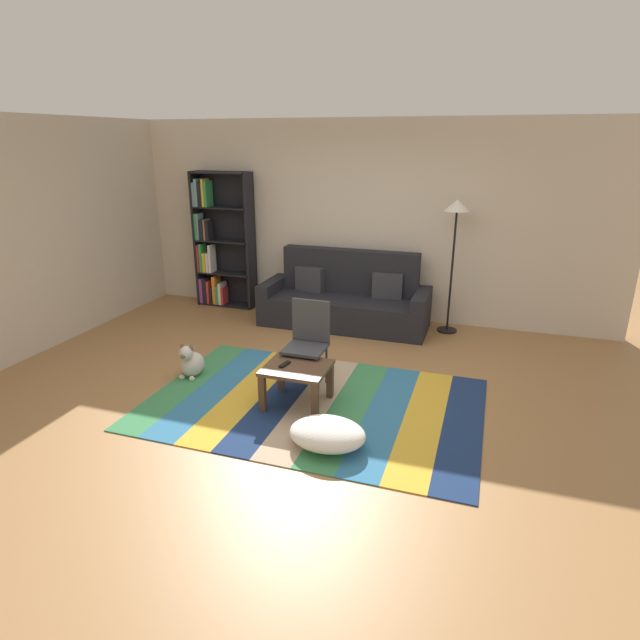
{
  "coord_description": "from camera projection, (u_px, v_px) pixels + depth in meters",
  "views": [
    {
      "loc": [
        1.68,
        -4.57,
        2.44
      ],
      "look_at": [
        0.06,
        0.3,
        0.65
      ],
      "focal_mm": 29.36,
      "sensor_mm": 36.0,
      "label": 1
    }
  ],
  "objects": [
    {
      "name": "back_wall",
      "position": [
        367.0,
        221.0,
        7.24
      ],
      "size": [
        6.8,
        0.1,
        2.7
      ],
      "primitive_type": "cube",
      "color": "beige",
      "rests_on": "ground_plane"
    },
    {
      "name": "pouf",
      "position": [
        327.0,
        434.0,
        4.34
      ],
      "size": [
        0.64,
        0.5,
        0.22
      ],
      "primitive_type": "ellipsoid",
      "color": "white",
      "rests_on": "rug"
    },
    {
      "name": "rug",
      "position": [
        313.0,
        403.0,
        5.07
      ],
      "size": [
        3.17,
        2.12,
        0.01
      ],
      "color": "#387F4C",
      "rests_on": "ground_plane"
    },
    {
      "name": "tv_remote",
      "position": [
        285.0,
        364.0,
        4.95
      ],
      "size": [
        0.07,
        0.16,
        0.02
      ],
      "primitive_type": "cube",
      "rotation": [
        0.0,
        0.0,
        -0.19
      ],
      "color": "black",
      "rests_on": "coffee_table"
    },
    {
      "name": "left_wall",
      "position": [
        73.0,
        229.0,
        6.64
      ],
      "size": [
        0.1,
        5.5,
        2.7
      ],
      "primitive_type": "cube",
      "color": "beige",
      "rests_on": "ground_plane"
    },
    {
      "name": "folding_chair",
      "position": [
        308.0,
        337.0,
        5.3
      ],
      "size": [
        0.4,
        0.4,
        0.9
      ],
      "rotation": [
        0.0,
        0.0,
        -0.92
      ],
      "color": "#38383D",
      "rests_on": "ground_plane"
    },
    {
      "name": "couch",
      "position": [
        345.0,
        301.0,
        7.14
      ],
      "size": [
        2.26,
        0.8,
        1.0
      ],
      "color": "black",
      "rests_on": "ground_plane"
    },
    {
      "name": "standing_lamp",
      "position": [
        456.0,
        223.0,
        6.52
      ],
      "size": [
        0.32,
        0.32,
        1.73
      ],
      "color": "black",
      "rests_on": "ground_plane"
    },
    {
      "name": "bookshelf",
      "position": [
        218.0,
        245.0,
        7.82
      ],
      "size": [
        0.9,
        0.28,
        1.99
      ],
      "color": "black",
      "rests_on": "ground_plane"
    },
    {
      "name": "ground_plane",
      "position": [
        306.0,
        388.0,
        5.4
      ],
      "size": [
        14.0,
        14.0,
        0.0
      ],
      "primitive_type": "plane",
      "color": "#9E7042"
    },
    {
      "name": "coffee_table",
      "position": [
        297.0,
        374.0,
        4.96
      ],
      "size": [
        0.6,
        0.54,
        0.39
      ],
      "color": "#513826",
      "rests_on": "rug"
    },
    {
      "name": "dog",
      "position": [
        192.0,
        363.0,
        5.61
      ],
      "size": [
        0.22,
        0.35,
        0.4
      ],
      "color": "beige",
      "rests_on": "ground_plane"
    }
  ]
}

